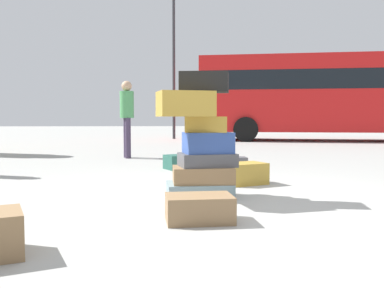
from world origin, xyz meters
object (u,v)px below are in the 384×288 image
(lamp_post, at_px, (174,27))
(suitcase_tower, at_px, (201,143))
(person_tourist_with_camera, at_px, (127,112))
(suitcase_brown_foreground_far, at_px, (199,208))
(suitcase_teal_left_side, at_px, (186,162))
(suitcase_charcoal_right_side, at_px, (229,163))
(parked_bus, at_px, (332,92))
(suitcase_tan_behind_tower, at_px, (245,174))

(lamp_post, bearing_deg, suitcase_tower, -90.08)
(person_tourist_with_camera, bearing_deg, suitcase_brown_foreground_far, -3.90)
(suitcase_tower, height_order, suitcase_teal_left_side, suitcase_tower)
(suitcase_charcoal_right_side, xyz_separation_m, person_tourist_with_camera, (-1.91, 1.97, 0.90))
(parked_bus, bearing_deg, lamp_post, 175.87)
(suitcase_brown_foreground_far, distance_m, suitcase_teal_left_side, 3.67)
(suitcase_tower, relative_size, parked_bus, 0.13)
(suitcase_teal_left_side, distance_m, lamp_post, 11.14)
(suitcase_tan_behind_tower, xyz_separation_m, lamp_post, (-0.64, 11.96, 4.41))
(suitcase_tower, xyz_separation_m, person_tourist_with_camera, (-1.19, 4.64, 0.40))
(parked_bus, xyz_separation_m, lamp_post, (-5.96, 1.78, 2.71))
(suitcase_teal_left_side, bearing_deg, suitcase_tower, -114.05)
(suitcase_tan_behind_tower, bearing_deg, suitcase_teal_left_side, 88.27)
(suitcase_tan_behind_tower, relative_size, parked_bus, 0.05)
(suitcase_charcoal_right_side, xyz_separation_m, lamp_post, (-0.70, 10.19, 4.45))
(suitcase_brown_foreground_far, bearing_deg, suitcase_charcoal_right_side, 74.06)
(suitcase_charcoal_right_side, height_order, parked_bus, parked_bus)
(suitcase_brown_foreground_far, distance_m, person_tourist_with_camera, 5.84)
(suitcase_tower, relative_size, suitcase_teal_left_side, 1.87)
(suitcase_charcoal_right_side, xyz_separation_m, parked_bus, (5.26, 8.41, 1.74))
(lamp_post, bearing_deg, person_tourist_with_camera, -98.36)
(suitcase_tan_behind_tower, bearing_deg, person_tourist_with_camera, 93.41)
(suitcase_tower, distance_m, suitcase_charcoal_right_side, 2.82)
(suitcase_tan_behind_tower, distance_m, person_tourist_with_camera, 4.26)
(suitcase_tan_behind_tower, height_order, suitcase_charcoal_right_side, suitcase_tan_behind_tower)
(suitcase_tower, relative_size, suitcase_tan_behind_tower, 2.56)
(suitcase_tower, height_order, suitcase_tan_behind_tower, suitcase_tower)
(suitcase_tower, relative_size, suitcase_charcoal_right_side, 2.20)
(suitcase_charcoal_right_side, relative_size, lamp_post, 0.09)
(suitcase_tower, xyz_separation_m, lamp_post, (0.02, 12.86, 3.95))
(suitcase_tower, relative_size, lamp_post, 0.19)
(suitcase_brown_foreground_far, bearing_deg, suitcase_teal_left_side, 85.21)
(suitcase_tan_behind_tower, distance_m, suitcase_charcoal_right_side, 1.77)
(suitcase_charcoal_right_side, bearing_deg, person_tourist_with_camera, 133.20)
(lamp_post, bearing_deg, suitcase_charcoal_right_side, -86.06)
(suitcase_tan_behind_tower, xyz_separation_m, person_tourist_with_camera, (-1.85, 3.74, 0.85))
(suitcase_brown_foreground_far, bearing_deg, suitcase_tan_behind_tower, 65.14)
(suitcase_brown_foreground_far, xyz_separation_m, suitcase_teal_left_side, (0.09, 3.67, 0.01))
(suitcase_charcoal_right_side, relative_size, parked_bus, 0.06)
(suitcase_teal_left_side, height_order, person_tourist_with_camera, person_tourist_with_camera)
(suitcase_tower, xyz_separation_m, suitcase_tan_behind_tower, (0.66, 0.90, -0.46))
(person_tourist_with_camera, bearing_deg, parked_bus, 117.21)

